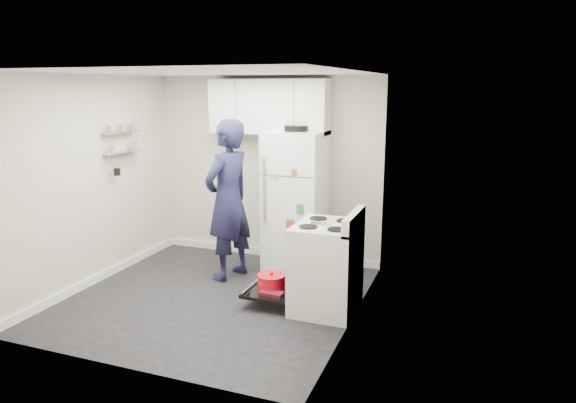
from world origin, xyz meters
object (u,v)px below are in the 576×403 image
at_px(electric_range, 325,268).
at_px(open_oven_door, 273,285).
at_px(refrigerator, 296,201).
at_px(person, 228,200).

bearing_deg(electric_range, open_oven_door, -178.26).
relative_size(electric_range, refrigerator, 0.59).
height_order(electric_range, refrigerator, refrigerator).
distance_m(open_oven_door, refrigerator, 1.33).
xyz_separation_m(open_oven_door, person, (-0.80, 0.53, 0.79)).
relative_size(electric_range, open_oven_door, 1.57).
bearing_deg(electric_range, person, 159.81).
height_order(open_oven_door, person, person).
bearing_deg(open_oven_door, person, 146.43).
relative_size(open_oven_door, refrigerator, 0.37).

